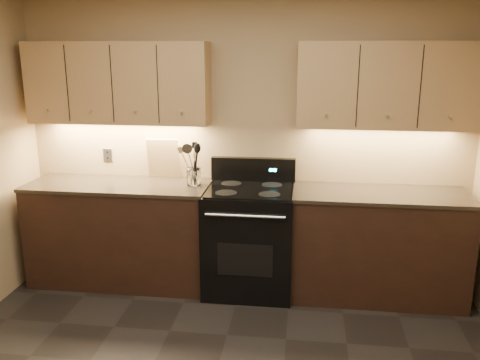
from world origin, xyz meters
The scene contains 14 objects.
wall_back centered at (0.00, 2.00, 1.30)m, with size 4.00×0.04×2.60m, color #A2855F.
counter_left centered at (-1.10, 1.70, 0.47)m, with size 1.62×0.62×0.93m.
counter_right centered at (1.18, 1.70, 0.47)m, with size 1.46×0.62×0.93m.
stove centered at (0.08, 1.68, 0.48)m, with size 0.76×0.68×1.14m.
upper_cab_left centered at (-1.10, 1.85, 1.80)m, with size 1.60×0.30×0.70m, color tan.
upper_cab_right centered at (1.18, 1.85, 1.80)m, with size 1.44×0.30×0.70m, color tan.
outlet_plate centered at (-1.30, 1.99, 1.12)m, with size 0.09×0.01×0.12m, color #B2B5BA.
utensil_crock centered at (-0.42, 1.74, 1.00)m, with size 0.14×0.14×0.15m.
cutting_board centered at (-0.75, 1.95, 1.11)m, with size 0.30×0.02×0.38m, color #DEB077.
wooden_spoon centered at (-0.44, 1.73, 1.10)m, with size 0.06×0.06×0.30m, color #DEB077, non-canonical shape.
black_spoon centered at (-0.42, 1.76, 1.12)m, with size 0.06×0.06×0.35m, color black, non-canonical shape.
black_turner centered at (-0.41, 1.72, 1.13)m, with size 0.08×0.08×0.38m, color black, non-canonical shape.
steel_spatula centered at (-0.40, 1.75, 1.12)m, with size 0.08×0.08×0.36m, color silver, non-canonical shape.
steel_skimmer centered at (-0.39, 1.73, 1.12)m, with size 0.09×0.09×0.35m, color silver, non-canonical shape.
Camera 1 is at (0.54, -2.47, 2.11)m, focal length 38.00 mm.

